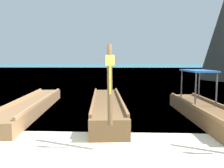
% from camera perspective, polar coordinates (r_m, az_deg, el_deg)
% --- Properties ---
extents(ground, '(120.00, 120.00, 0.00)m').
position_cam_1_polar(ground, '(5.13, -1.83, -17.77)').
color(ground, beige).
extents(sea_water, '(120.00, 120.00, 0.00)m').
position_cam_1_polar(sea_water, '(66.25, 2.21, 4.30)').
color(sea_water, '#147A89').
rests_on(sea_water, ground).
extents(longtail_boat_blue_ribbon, '(1.61, 7.12, 2.69)m').
position_cam_1_polar(longtail_boat_blue_ribbon, '(9.50, -19.94, -5.31)').
color(longtail_boat_blue_ribbon, olive).
rests_on(longtail_boat_blue_ribbon, ground).
extents(longtail_boat_yellow_ribbon, '(1.59, 6.33, 2.48)m').
position_cam_1_polar(longtail_boat_yellow_ribbon, '(8.49, -1.28, -5.92)').
color(longtail_boat_yellow_ribbon, brown).
rests_on(longtail_boat_yellow_ribbon, ground).
extents(longtail_boat_pink_ribbon, '(1.26, 5.68, 2.29)m').
position_cam_1_polar(longtail_boat_pink_ribbon, '(8.49, 22.51, -6.32)').
color(longtail_boat_pink_ribbon, brown).
rests_on(longtail_boat_pink_ribbon, ground).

